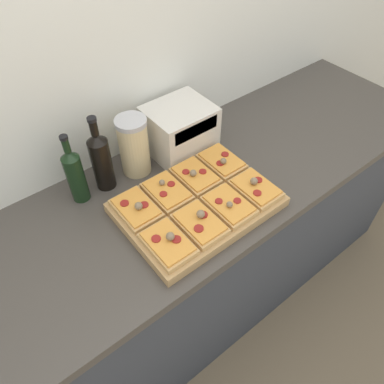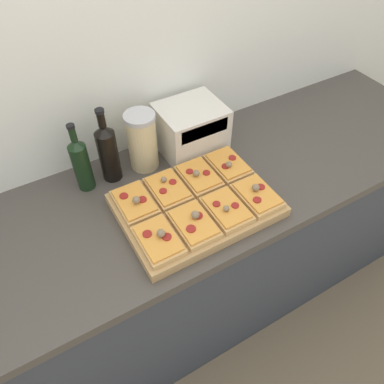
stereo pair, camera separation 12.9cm
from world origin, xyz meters
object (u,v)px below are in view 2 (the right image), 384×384
at_px(grain_jar_tall, 142,141).
at_px(cutting_board, 196,205).
at_px(olive_oil_bottle, 81,163).
at_px(toaster_oven, 191,129).
at_px(wine_bottle, 108,151).

bearing_deg(grain_jar_tall, cutting_board, -79.08).
height_order(olive_oil_bottle, toaster_oven, olive_oil_bottle).
bearing_deg(toaster_oven, wine_bottle, 178.78).
bearing_deg(wine_bottle, toaster_oven, -1.22).
height_order(cutting_board, olive_oil_bottle, olive_oil_bottle).
relative_size(olive_oil_bottle, wine_bottle, 0.92).
bearing_deg(cutting_board, wine_bottle, 122.62).
bearing_deg(toaster_oven, grain_jar_tall, 177.98).
bearing_deg(grain_jar_tall, wine_bottle, 180.00).
xyz_separation_m(grain_jar_tall, toaster_oven, (0.21, -0.01, -0.02)).
relative_size(olive_oil_bottle, grain_jar_tall, 1.18).
distance_m(olive_oil_bottle, wine_bottle, 0.10).
distance_m(cutting_board, olive_oil_bottle, 0.43).
relative_size(cutting_board, wine_bottle, 1.75).
xyz_separation_m(wine_bottle, toaster_oven, (0.34, -0.01, -0.02)).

